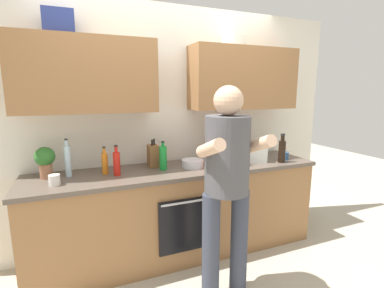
{
  "coord_description": "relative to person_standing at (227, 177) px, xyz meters",
  "views": [
    {
      "loc": [
        -0.89,
        -2.5,
        1.64
      ],
      "look_at": [
        0.08,
        -0.1,
        1.15
      ],
      "focal_mm": 26.19,
      "sensor_mm": 36.0,
      "label": 1
    }
  ],
  "objects": [
    {
      "name": "potted_herb",
      "position": [
        -1.31,
        0.83,
        0.07
      ],
      "size": [
        0.16,
        0.16,
        0.27
      ],
      "color": "#9E6647",
      "rests_on": "counter"
    },
    {
      "name": "grocery_bag_crisps",
      "position": [
        0.36,
        0.61,
        0.02
      ],
      "size": [
        0.24,
        0.24,
        0.24
      ],
      "primitive_type": "cube",
      "rotation": [
        0.0,
        0.0,
        0.23
      ],
      "color": "red",
      "rests_on": "counter"
    },
    {
      "name": "bottle_juice",
      "position": [
        -0.83,
        0.77,
        0.01
      ],
      "size": [
        0.05,
        0.05,
        0.25
      ],
      "color": "orange",
      "rests_on": "counter"
    },
    {
      "name": "back_wall_unit",
      "position": [
        -0.13,
        0.97,
        0.5
      ],
      "size": [
        4.0,
        0.38,
        2.5
      ],
      "color": "silver",
      "rests_on": "ground"
    },
    {
      "name": "cup_coffee",
      "position": [
        -1.23,
        0.6,
        -0.05
      ],
      "size": [
        0.09,
        0.09,
        0.09
      ],
      "primitive_type": "cylinder",
      "color": "white",
      "rests_on": "counter"
    },
    {
      "name": "mixing_bowl",
      "position": [
        -0.0,
        0.68,
        -0.06
      ],
      "size": [
        0.22,
        0.22,
        0.08
      ],
      "primitive_type": "cylinder",
      "color": "silver",
      "rests_on": "counter"
    },
    {
      "name": "bottle_hotsauce",
      "position": [
        -0.73,
        0.69,
        0.02
      ],
      "size": [
        0.06,
        0.06,
        0.27
      ],
      "color": "red",
      "rests_on": "counter"
    },
    {
      "name": "bottle_water",
      "position": [
        -1.13,
        0.81,
        0.05
      ],
      "size": [
        0.05,
        0.05,
        0.34
      ],
      "color": "silver",
      "rests_on": "counter"
    },
    {
      "name": "counter",
      "position": [
        -0.13,
        0.7,
        -0.54
      ],
      "size": [
        2.84,
        0.67,
        0.9
      ],
      "color": "olive",
      "rests_on": "ground"
    },
    {
      "name": "cup_tea",
      "position": [
        1.05,
        0.58,
        -0.05
      ],
      "size": [
        0.07,
        0.07,
        0.09
      ],
      "primitive_type": "cylinder",
      "color": "#33598C",
      "rests_on": "counter"
    },
    {
      "name": "bottle_vinegar",
      "position": [
        0.26,
        0.84,
        0.03
      ],
      "size": [
        0.06,
        0.06,
        0.28
      ],
      "color": "brown",
      "rests_on": "counter"
    },
    {
      "name": "bottle_soy",
      "position": [
        0.94,
        0.51,
        0.03
      ],
      "size": [
        0.07,
        0.07,
        0.31
      ],
      "color": "black",
      "rests_on": "counter"
    },
    {
      "name": "bottle_soda",
      "position": [
        -0.3,
        0.71,
        0.02
      ],
      "size": [
        0.07,
        0.07,
        0.28
      ],
      "color": "#198C33",
      "rests_on": "counter"
    },
    {
      "name": "ground_plane",
      "position": [
        -0.13,
        0.7,
        -0.99
      ],
      "size": [
        12.0,
        12.0,
        0.0
      ],
      "primitive_type": "plane",
      "color": "#B2A893"
    },
    {
      "name": "grocery_bag_produce",
      "position": [
        0.69,
        0.65,
        0.01
      ],
      "size": [
        0.27,
        0.23,
        0.21
      ],
      "primitive_type": "cube",
      "rotation": [
        0.0,
        0.0,
        -0.28
      ],
      "color": "silver",
      "rests_on": "counter"
    },
    {
      "name": "knife_block",
      "position": [
        -0.35,
        0.85,
        0.01
      ],
      "size": [
        0.1,
        0.14,
        0.28
      ],
      "color": "brown",
      "rests_on": "counter"
    },
    {
      "name": "person_standing",
      "position": [
        0.0,
        0.0,
        0.0
      ],
      "size": [
        0.49,
        0.45,
        1.68
      ],
      "color": "#383D4C",
      "rests_on": "ground"
    }
  ]
}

